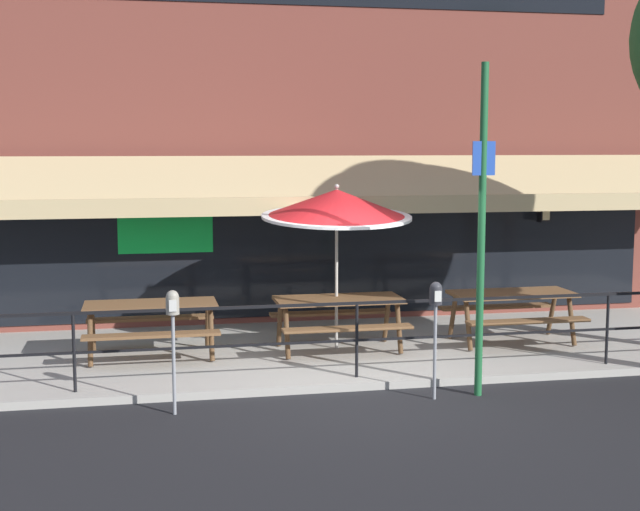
# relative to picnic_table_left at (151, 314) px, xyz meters

# --- Properties ---
(ground_plane) EXTENTS (120.00, 120.00, 0.00)m
(ground_plane) POSITION_rel_picnic_table_left_xyz_m (2.53, -1.87, -0.71)
(ground_plane) COLOR black
(patio_deck) EXTENTS (15.00, 4.00, 0.10)m
(patio_deck) POSITION_rel_picnic_table_left_xyz_m (2.53, 0.13, -0.66)
(patio_deck) COLOR #ADA89E
(patio_deck) RESTS_ON ground
(restaurant_building) EXTENTS (15.00, 1.60, 8.45)m
(restaurant_building) POSITION_rel_picnic_table_left_xyz_m (2.53, 2.36, 3.49)
(restaurant_building) COLOR brown
(restaurant_building) RESTS_ON ground
(patio_railing) EXTENTS (13.84, 0.04, 0.97)m
(patio_railing) POSITION_rel_picnic_table_left_xyz_m (2.53, -1.57, 0.09)
(patio_railing) COLOR black
(patio_railing) RESTS_ON patio_deck
(picnic_table_left) EXTENTS (1.80, 1.42, 0.76)m
(picnic_table_left) POSITION_rel_picnic_table_left_xyz_m (0.00, 0.00, 0.00)
(picnic_table_left) COLOR brown
(picnic_table_left) RESTS_ON patio_deck
(picnic_table_centre) EXTENTS (1.80, 1.42, 0.76)m
(picnic_table_centre) POSITION_rel_picnic_table_left_xyz_m (2.63, -0.10, 0.00)
(picnic_table_centre) COLOR brown
(picnic_table_centre) RESTS_ON patio_deck
(picnic_table_right) EXTENTS (1.80, 1.42, 0.76)m
(picnic_table_right) POSITION_rel_picnic_table_left_xyz_m (5.25, -0.11, 0.00)
(picnic_table_right) COLOR brown
(picnic_table_right) RESTS_ON patio_deck
(patio_umbrella_centre) EXTENTS (2.14, 2.14, 2.38)m
(patio_umbrella_centre) POSITION_rel_picnic_table_left_xyz_m (2.63, 0.04, 1.47)
(patio_umbrella_centre) COLOR #B7B2A8
(patio_umbrella_centre) RESTS_ON patio_deck
(parking_meter_near) EXTENTS (0.15, 0.16, 1.42)m
(parking_meter_near) POSITION_rel_picnic_table_left_xyz_m (0.22, -2.38, 0.44)
(parking_meter_near) COLOR gray
(parking_meter_near) RESTS_ON ground
(parking_meter_far) EXTENTS (0.15, 0.16, 1.42)m
(parking_meter_far) POSITION_rel_picnic_table_left_xyz_m (3.29, -2.38, 0.44)
(parking_meter_far) COLOR gray
(parking_meter_far) RESTS_ON ground
(street_sign_pole) EXTENTS (0.28, 0.09, 3.98)m
(street_sign_pole) POSITION_rel_picnic_table_left_xyz_m (3.87, -2.32, 1.34)
(street_sign_pole) COLOR #1E6033
(street_sign_pole) RESTS_ON ground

